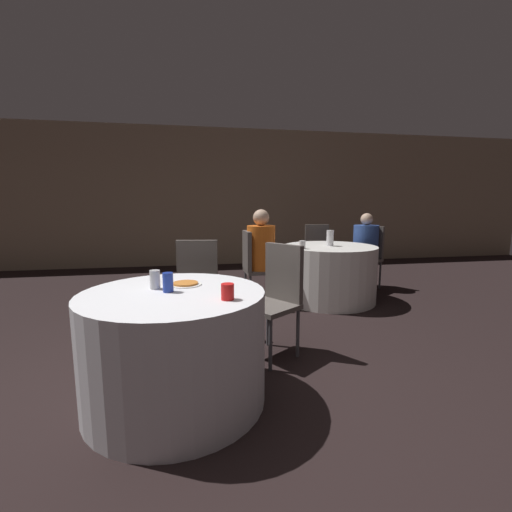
# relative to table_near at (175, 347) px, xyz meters

# --- Properties ---
(ground_plane) EXTENTS (16.00, 16.00, 0.00)m
(ground_plane) POSITION_rel_table_near_xyz_m (-0.03, -0.05, -0.37)
(ground_plane) COLOR black
(wall_back) EXTENTS (16.00, 0.06, 2.80)m
(wall_back) POSITION_rel_table_near_xyz_m (-0.03, 5.08, 1.03)
(wall_back) COLOR gray
(wall_back) RESTS_ON ground_plane
(table_near) EXTENTS (1.15, 1.15, 0.73)m
(table_near) POSITION_rel_table_near_xyz_m (0.00, 0.00, 0.00)
(table_near) COLOR silver
(table_near) RESTS_ON ground_plane
(table_far) EXTENTS (1.21, 1.21, 0.73)m
(table_far) POSITION_rel_table_near_xyz_m (1.90, 2.04, 0.00)
(table_far) COLOR white
(table_far) RESTS_ON ground_plane
(chair_near_northeast) EXTENTS (0.56, 0.56, 0.94)m
(chair_near_northeast) POSITION_rel_table_near_xyz_m (0.82, 0.57, 0.19)
(chair_near_northeast) COLOR #59514C
(chair_near_northeast) RESTS_ON ground_plane
(chair_near_north) EXTENTS (0.46, 0.46, 0.94)m
(chair_near_north) POSITION_rel_table_near_xyz_m (0.15, 0.98, 0.19)
(chair_near_north) COLOR #59514C
(chair_near_north) RESTS_ON ground_plane
(chair_far_west) EXTENTS (0.41, 0.41, 0.94)m
(chair_far_west) POSITION_rel_table_near_xyz_m (0.87, 2.02, 0.19)
(chair_far_west) COLOR #59514C
(chair_far_west) RESTS_ON ground_plane
(chair_far_northeast) EXTENTS (0.55, 0.55, 0.94)m
(chair_far_northeast) POSITION_rel_table_near_xyz_m (2.75, 2.60, 0.19)
(chair_far_northeast) COLOR #59514C
(chair_far_northeast) RESTS_ON ground_plane
(chair_far_north) EXTENTS (0.47, 0.48, 0.94)m
(chair_far_north) POSITION_rel_table_near_xyz_m (2.10, 3.04, 0.19)
(chair_far_north) COLOR #59514C
(chair_far_north) RESTS_ON ground_plane
(person_orange_shirt) EXTENTS (0.52, 0.35, 1.21)m
(person_orange_shirt) POSITION_rel_table_near_xyz_m (1.03, 2.02, 0.25)
(person_orange_shirt) COLOR #4C4238
(person_orange_shirt) RESTS_ON ground_plane
(person_blue_shirt) EXTENTS (0.50, 0.47, 1.14)m
(person_blue_shirt) POSITION_rel_table_near_xyz_m (2.62, 2.51, 0.22)
(person_blue_shirt) COLOR #282828
(person_blue_shirt) RESTS_ON ground_plane
(pizza_plate_near) EXTENTS (0.22, 0.22, 0.02)m
(pizza_plate_near) POSITION_rel_table_near_xyz_m (0.07, 0.17, 0.37)
(pizza_plate_near) COLOR white
(pizza_plate_near) RESTS_ON table_near
(soda_can_silver) EXTENTS (0.07, 0.07, 0.12)m
(soda_can_silver) POSITION_rel_table_near_xyz_m (-0.12, 0.10, 0.43)
(soda_can_silver) COLOR silver
(soda_can_silver) RESTS_ON table_near
(soda_can_blue) EXTENTS (0.07, 0.07, 0.12)m
(soda_can_blue) POSITION_rel_table_near_xyz_m (-0.03, 0.00, 0.43)
(soda_can_blue) COLOR #1E38A5
(soda_can_blue) RESTS_ON table_near
(cup_near) EXTENTS (0.08, 0.08, 0.09)m
(cup_near) POSITION_rel_table_near_xyz_m (0.32, -0.24, 0.41)
(cup_near) COLOR red
(cup_near) RESTS_ON table_near
(bottle_far) EXTENTS (0.09, 0.09, 0.20)m
(bottle_far) POSITION_rel_table_near_xyz_m (1.89, 2.03, 0.47)
(bottle_far) COLOR white
(bottle_far) RESTS_ON table_far
(cup_far) EXTENTS (0.08, 0.08, 0.10)m
(cup_far) POSITION_rel_table_near_xyz_m (1.44, 1.82, 0.42)
(cup_far) COLOR white
(cup_far) RESTS_ON table_far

